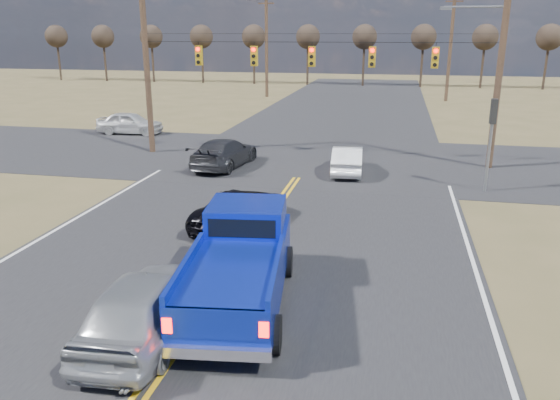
% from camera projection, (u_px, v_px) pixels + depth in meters
% --- Properties ---
extents(ground, '(160.00, 160.00, 0.00)m').
position_uv_depth(ground, '(185.00, 336.00, 12.17)').
color(ground, brown).
rests_on(ground, ground).
extents(road_main, '(14.00, 120.00, 0.02)m').
position_uv_depth(road_main, '(279.00, 204.00, 21.51)').
color(road_main, '#28282B').
rests_on(road_main, ground).
extents(road_cross, '(120.00, 12.00, 0.02)m').
position_uv_depth(road_cross, '(310.00, 159.00, 28.99)').
color(road_cross, '#28282B').
rests_on(road_cross, ground).
extents(signal_gantry, '(19.60, 4.83, 10.00)m').
position_uv_depth(signal_gantry, '(321.00, 62.00, 27.20)').
color(signal_gantry, '#473323').
rests_on(signal_gantry, ground).
extents(utility_poles, '(19.60, 58.32, 10.00)m').
position_uv_depth(utility_poles, '(309.00, 59.00, 26.51)').
color(utility_poles, '#473323').
rests_on(utility_poles, ground).
extents(treeline, '(87.00, 117.80, 7.40)m').
position_uv_depth(treeline, '(333.00, 44.00, 35.68)').
color(treeline, '#33261C').
rests_on(treeline, ground).
extents(pickup_truck, '(2.93, 6.10, 2.21)m').
position_uv_depth(pickup_truck, '(240.00, 264.00, 13.32)').
color(pickup_truck, black).
rests_on(pickup_truck, ground).
extents(silver_suv, '(2.12, 4.69, 1.56)m').
position_uv_depth(silver_suv, '(145.00, 305.00, 11.92)').
color(silver_suv, '#9FA2A7').
rests_on(silver_suv, ground).
extents(black_suv, '(2.58, 4.76, 1.27)m').
position_uv_depth(black_suv, '(239.00, 208.00, 18.91)').
color(black_suv, black).
rests_on(black_suv, ground).
extents(white_car_queue, '(1.63, 4.05, 1.31)m').
position_uv_depth(white_car_queue, '(347.00, 160.00, 26.03)').
color(white_car_queue, white).
rests_on(white_car_queue, ground).
extents(dgrey_car_queue, '(2.57, 5.12, 1.43)m').
position_uv_depth(dgrey_car_queue, '(224.00, 153.00, 27.23)').
color(dgrey_car_queue, '#333438').
rests_on(dgrey_car_queue, ground).
extents(cross_car_west, '(1.97, 4.37, 1.46)m').
position_uv_depth(cross_car_west, '(130.00, 123.00, 36.00)').
color(cross_car_west, silver).
rests_on(cross_car_west, ground).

